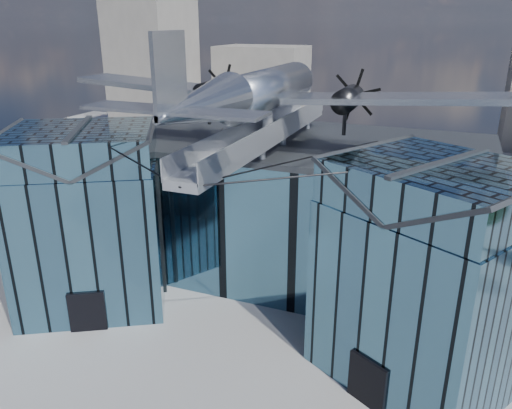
% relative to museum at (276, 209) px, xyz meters
% --- Properties ---
extents(ground_plane, '(120.00, 120.00, 0.00)m').
position_rel_museum_xyz_m(ground_plane, '(-0.00, -5.82, -5.54)').
color(ground_plane, gray).
extents(museum, '(32.88, 24.50, 17.60)m').
position_rel_museum_xyz_m(museum, '(0.00, 0.00, 0.00)').
color(museum, '#416C85').
rests_on(museum, ground).
extents(bg_towers, '(77.00, 24.50, 26.00)m').
position_rel_museum_xyz_m(bg_towers, '(1.45, 44.67, 4.47)').
color(bg_towers, slate).
rests_on(bg_towers, ground).
extents(tree_side_w, '(4.57, 4.57, 5.51)m').
position_rel_museum_xyz_m(tree_side_w, '(-19.59, 6.03, -1.81)').
color(tree_side_w, '#332214').
rests_on(tree_side_w, ground).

